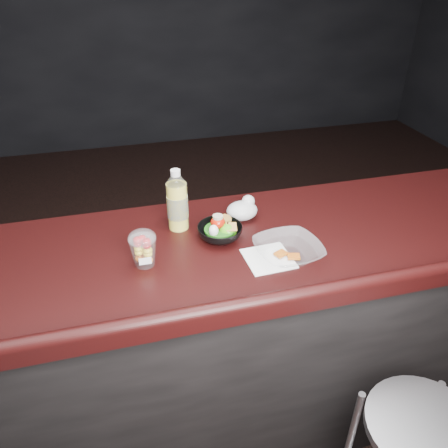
{
  "coord_description": "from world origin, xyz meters",
  "views": [
    {
      "loc": [
        -0.23,
        -0.98,
        1.93
      ],
      "look_at": [
        0.11,
        0.31,
        1.1
      ],
      "focal_mm": 35.0,
      "sensor_mm": 36.0,
      "label": 1
    }
  ],
  "objects": [
    {
      "name": "room_shell",
      "position": [
        0.0,
        0.0,
        1.83
      ],
      "size": [
        8.0,
        8.0,
        8.0
      ],
      "color": "black",
      "rests_on": "ground"
    },
    {
      "name": "counter",
      "position": [
        0.0,
        0.3,
        0.51
      ],
      "size": [
        4.06,
        0.71,
        1.02
      ],
      "color": "black",
      "rests_on": "ground"
    },
    {
      "name": "lemonade_bottle",
      "position": [
        -0.04,
        0.45,
        1.12
      ],
      "size": [
        0.08,
        0.08,
        0.24
      ],
      "color": "yellow",
      "rests_on": "counter"
    },
    {
      "name": "fruit_cup",
      "position": [
        -0.19,
        0.25,
        1.09
      ],
      "size": [
        0.09,
        0.09,
        0.13
      ],
      "color": "white",
      "rests_on": "counter"
    },
    {
      "name": "green_apple",
      "position": [
        0.13,
        0.33,
        1.05
      ],
      "size": [
        0.07,
        0.07,
        0.07
      ],
      "color": "#289110",
      "rests_on": "counter"
    },
    {
      "name": "plastic_bag",
      "position": [
        0.22,
        0.46,
        1.06
      ],
      "size": [
        0.13,
        0.1,
        0.09
      ],
      "color": "silver",
      "rests_on": "counter"
    },
    {
      "name": "snack_bowl",
      "position": [
        0.1,
        0.34,
        1.05
      ],
      "size": [
        0.17,
        0.17,
        0.09
      ],
      "rotation": [
        0.0,
        0.0,
        0.0
      ],
      "color": "black",
      "rests_on": "counter"
    },
    {
      "name": "takeout_bowl",
      "position": [
        0.3,
        0.16,
        1.05
      ],
      "size": [
        0.25,
        0.25,
        0.06
      ],
      "rotation": [
        0.0,
        0.0,
        0.11
      ],
      "color": "silver",
      "rests_on": "counter"
    },
    {
      "name": "paper_napkin",
      "position": [
        0.23,
        0.17,
        1.02
      ],
      "size": [
        0.17,
        0.17,
        0.0
      ],
      "primitive_type": "cube",
      "rotation": [
        0.0,
        0.0,
        0.05
      ],
      "color": "white",
      "rests_on": "counter"
    }
  ]
}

